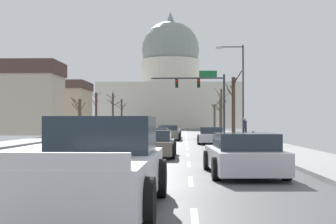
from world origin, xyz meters
The scene contains 25 objects.
ground centered at (0.00, 0.00, 0.02)m, with size 20.00×180.00×0.20m.
signal_gantry centered at (5.40, 15.56, 5.04)m, with size 7.91×0.41×6.90m.
street_lamp_right centered at (7.89, 3.60, 4.76)m, with size 2.34×0.24×7.78m.
capitol_building centered at (0.00, 82.14, 9.36)m, with size 32.85×21.90×28.34m.
sedan_near_00 centered at (1.94, 10.70, 0.59)m, with size 2.15×4.67×1.25m.
sedan_near_01 centered at (1.99, 4.52, 0.58)m, with size 2.08×4.69×1.21m.
sedan_near_02 centered at (5.25, -2.10, 0.55)m, with size 2.09×4.44×1.19m.
sedan_near_03 centered at (1.66, -9.41, 0.58)m, with size 1.99×4.35×1.22m.
sedan_near_04 centered at (1.89, -15.12, 0.57)m, with size 2.10×4.53×1.19m.
sedan_near_05 centered at (5.08, -22.56, 0.59)m, with size 2.24×4.74×1.25m.
pickup_truck_near_06 centered at (1.77, -28.36, 0.75)m, with size 2.38×5.51×1.69m.
sedan_oncoming_00 centered at (-1.76, 24.95, 0.57)m, with size 2.22×4.59×1.19m.
sedan_oncoming_01 centered at (-5.09, 33.47, 0.56)m, with size 2.07×4.71×1.19m.
flank_building_00 centered at (-17.69, 46.47, 4.23)m, with size 9.15×10.03×8.37m.
flank_building_01 centered at (-17.43, 21.10, 4.42)m, with size 11.92×6.86×8.73m.
bare_tree_00 centered at (8.20, 28.56, 2.42)m, with size 1.34×1.93×4.46m.
bare_tree_01 centered at (-8.87, 30.52, 2.96)m, with size 1.36×1.34×5.60m.
bare_tree_02 centered at (8.59, 47.73, 2.57)m, with size 2.24×1.20×5.26m.
bare_tree_03 centered at (-7.98, 40.50, 3.36)m, with size 2.53×2.85×6.43m.
bare_tree_04 centered at (8.84, 36.08, 3.40)m, with size 2.24×1.97×6.45m.
bare_tree_05 centered at (-8.07, 52.11, 3.00)m, with size 2.20×1.28×5.55m.
bare_tree_06 centered at (7.92, 8.83, 3.08)m, with size 1.57×2.11×6.13m.
bare_tree_07 centered at (-8.66, 18.73, 2.29)m, with size 1.59×1.79×4.23m.
pedestrian_00 centered at (8.25, 3.07, 1.11)m, with size 0.35×0.34×1.75m.
bicycle_parked centered at (7.66, -5.78, 0.49)m, with size 0.12×1.77×0.85m.
Camera 1 is at (3.33, -37.25, 1.59)m, focal length 52.75 mm.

